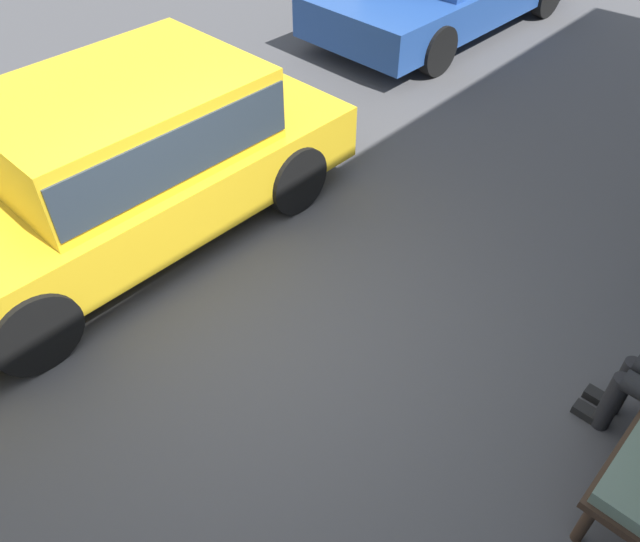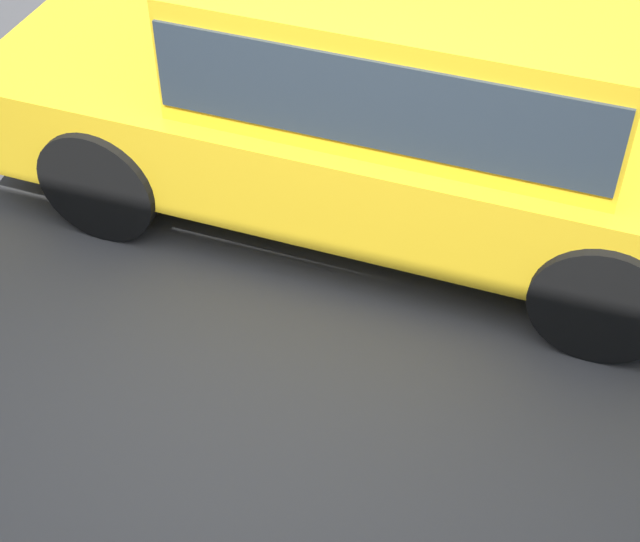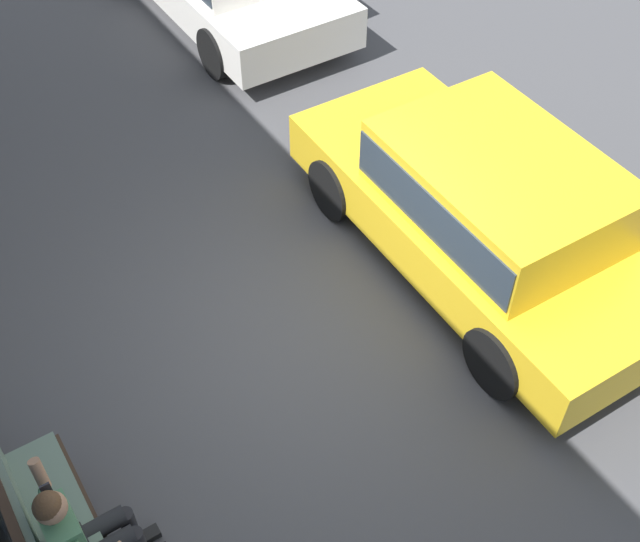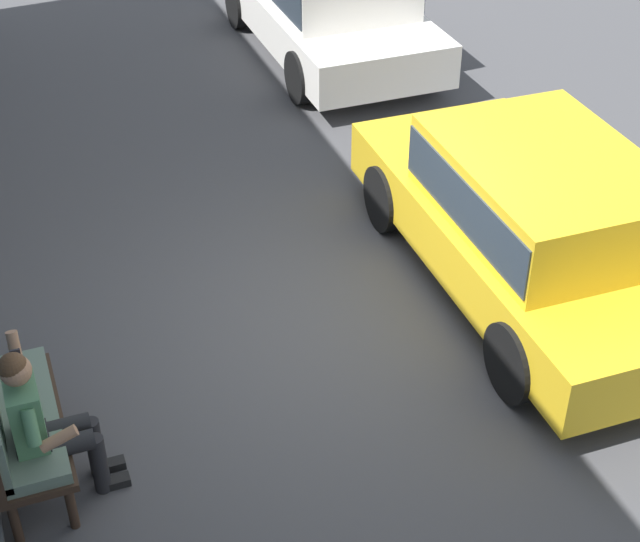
% 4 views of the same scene
% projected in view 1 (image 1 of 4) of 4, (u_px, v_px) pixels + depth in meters
% --- Properties ---
extents(ground_plane, '(60.00, 60.00, 0.00)m').
position_uv_depth(ground_plane, '(260.00, 338.00, 5.02)').
color(ground_plane, '#424244').
extents(parked_car_mid, '(4.40, 1.98, 1.47)m').
position_uv_depth(parked_car_mid, '(122.00, 156.00, 5.50)').
color(parked_car_mid, gold).
rests_on(parked_car_mid, ground_plane).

